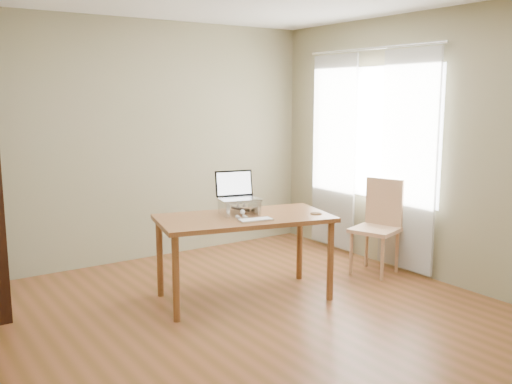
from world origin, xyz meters
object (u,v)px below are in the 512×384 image
Objects in this scene: cat at (234,208)px; keyboard at (256,220)px; desk at (244,226)px; laptop at (235,192)px; chair at (380,223)px.

keyboard is at bearing -72.57° from cat.
desk is at bearing -55.23° from cat.
cat is (-0.04, 0.11, 0.15)m from desk.
laptop is at bearing 54.92° from cat.
desk is at bearing 93.57° from keyboard.
cat is 0.50× the size of chair.
laptop is 1.64m from chair.
laptop is 1.28× the size of keyboard.
keyboard is (-0.03, -0.36, -0.18)m from laptop.
laptop reaches higher than chair.
keyboard is 0.65× the size of cat.
cat reaches higher than keyboard.
cat is at bearing -127.65° from laptop.
keyboard is at bearing 164.69° from chair.
chair is at bearing 6.75° from cat.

